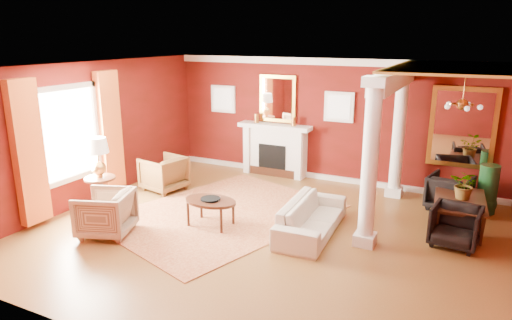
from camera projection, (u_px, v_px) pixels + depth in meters
The scene contains 27 objects.
ground at pixel (265, 233), 8.14m from camera, with size 8.00×8.00×0.00m, color brown.
room_shell at pixel (266, 121), 7.60m from camera, with size 8.04×7.04×2.92m.
fireplace at pixel (275, 150), 11.39m from camera, with size 1.85×0.42×1.29m.
overmantel_mirror at pixel (278, 99), 11.18m from camera, with size 0.95×0.07×1.15m.
flank_window_left at pixel (223, 99), 11.87m from camera, with size 0.70×0.07×0.70m.
flank_window_right at pixel (339, 107), 10.55m from camera, with size 0.70×0.07×0.70m.
left_window at pixel (72, 140), 8.90m from camera, with size 0.21×2.55×2.60m.
column_front at pixel (370, 163), 7.29m from camera, with size 0.36×0.36×2.80m.
column_back at pixel (399, 132), 9.63m from camera, with size 0.36×0.36×2.80m.
header_beam at pixel (394, 79), 8.36m from camera, with size 0.30×3.20×0.32m, color white.
amber_ceiling at pixel (463, 68), 7.68m from camera, with size 2.30×3.40×0.04m, color #EDB145.
dining_mirror at pixel (462, 128), 9.48m from camera, with size 1.30×0.07×1.70m.
chandelier at pixel (462, 105), 7.86m from camera, with size 0.60×0.62×0.75m.
crown_trim at pixel (330, 62), 10.38m from camera, with size 8.00×0.08×0.16m, color white.
base_trim at pixel (326, 177), 11.11m from camera, with size 8.00×0.08×0.12m, color white.
rug at pixel (222, 214), 8.99m from camera, with size 3.18×4.24×0.02m, color maroon.
sofa at pixel (312, 212), 8.03m from camera, with size 2.03×0.59×0.79m, color beige.
armchair_leopard at pixel (164, 172), 10.28m from camera, with size 0.84×0.79×0.86m, color black.
armchair_stripe at pixel (105, 211), 7.96m from camera, with size 0.86×0.80×0.88m, color tan.
coffee_table at pixel (211, 202), 8.32m from camera, with size 1.00×1.00×0.50m.
coffee_book at pixel (211, 194), 8.29m from camera, with size 0.16×0.02×0.22m, color #311A0D.
side_table at pixel (98, 162), 8.91m from camera, with size 0.60×0.60×1.50m.
dining_table at pixel (461, 205), 8.25m from camera, with size 1.54×0.54×0.86m, color #311A0D.
dining_chair_near at pixel (456, 224), 7.55m from camera, with size 0.74×0.69×0.76m, color black.
dining_chair_far at pixel (450, 191), 9.14m from camera, with size 0.77×0.72×0.79m, color black.
green_urn at pixel (487, 194), 8.96m from camera, with size 0.41×0.41×0.99m.
potted_plant at pixel (467, 171), 8.10m from camera, with size 0.49×0.54×0.42m, color #26591E.
Camera 1 is at (3.17, -6.81, 3.40)m, focal length 32.00 mm.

